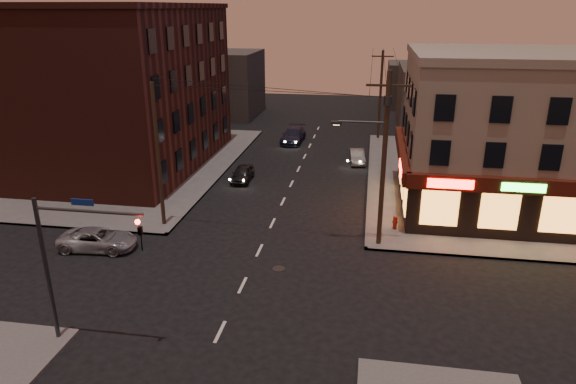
% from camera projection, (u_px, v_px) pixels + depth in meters
% --- Properties ---
extents(ground, '(120.00, 120.00, 0.00)m').
position_uv_depth(ground, '(242.00, 285.00, 25.95)').
color(ground, black).
rests_on(ground, ground).
extents(sidewalk_ne, '(24.00, 28.00, 0.15)m').
position_uv_depth(sidewalk_ne, '(520.00, 183.00, 40.82)').
color(sidewalk_ne, '#514F4C').
rests_on(sidewalk_ne, ground).
extents(sidewalk_nw, '(24.00, 28.00, 0.15)m').
position_uv_depth(sidewalk_nw, '(100.00, 162.00, 46.28)').
color(sidewalk_nw, '#514F4C').
rests_on(sidewalk_nw, ground).
extents(pizza_building, '(15.85, 12.85, 10.50)m').
position_uv_depth(pizza_building, '(522.00, 133.00, 34.17)').
color(pizza_building, gray).
rests_on(pizza_building, sidewalk_ne).
extents(brick_apartment, '(12.00, 20.00, 13.00)m').
position_uv_depth(brick_apartment, '(129.00, 89.00, 43.51)').
color(brick_apartment, '#441B16').
rests_on(brick_apartment, sidewalk_nw).
extents(bg_building_ne_a, '(10.00, 12.00, 7.00)m').
position_uv_depth(bg_building_ne_a, '(444.00, 98.00, 57.89)').
color(bg_building_ne_a, '#3F3D3A').
rests_on(bg_building_ne_a, ground).
extents(bg_building_nw, '(9.00, 10.00, 8.00)m').
position_uv_depth(bg_building_nw, '(223.00, 84.00, 65.52)').
color(bg_building_nw, '#3F3D3A').
rests_on(bg_building_nw, ground).
extents(bg_building_ne_b, '(8.00, 8.00, 6.00)m').
position_uv_depth(bg_building_ne_b, '(417.00, 85.00, 71.35)').
color(bg_building_ne_b, '#3F3D3A').
rests_on(bg_building_ne_b, ground).
extents(utility_pole_main, '(4.20, 0.44, 10.00)m').
position_uv_depth(utility_pole_main, '(382.00, 151.00, 28.35)').
color(utility_pole_main, '#382619').
rests_on(utility_pole_main, sidewalk_ne).
extents(utility_pole_far, '(0.26, 0.26, 9.00)m').
position_uv_depth(utility_pole_far, '(380.00, 95.00, 53.02)').
color(utility_pole_far, '#382619').
rests_on(utility_pole_far, sidewalk_ne).
extents(utility_pole_west, '(0.24, 0.24, 9.00)m').
position_uv_depth(utility_pole_west, '(158.00, 156.00, 31.42)').
color(utility_pole_west, '#382619').
rests_on(utility_pole_west, sidewalk_nw).
extents(traffic_signal, '(4.49, 0.32, 6.47)m').
position_uv_depth(traffic_signal, '(67.00, 253.00, 20.18)').
color(traffic_signal, '#333538').
rests_on(traffic_signal, ground).
extents(suv_cross, '(4.55, 2.35, 1.23)m').
position_uv_depth(suv_cross, '(98.00, 239.00, 29.63)').
color(suv_cross, gray).
rests_on(suv_cross, ground).
extents(sedan_near, '(1.52, 3.63, 1.23)m').
position_uv_depth(sedan_near, '(242.00, 174.00, 41.29)').
color(sedan_near, black).
rests_on(sedan_near, ground).
extents(sedan_mid, '(1.66, 3.71, 1.18)m').
position_uv_depth(sedan_mid, '(357.00, 156.00, 46.10)').
color(sedan_mid, '#61605B').
rests_on(sedan_mid, ground).
extents(sedan_far, '(2.25, 5.12, 1.46)m').
position_uv_depth(sedan_far, '(293.00, 135.00, 53.06)').
color(sedan_far, '#191B32').
rests_on(sedan_far, ground).
extents(fire_hydrant, '(0.38, 0.38, 0.86)m').
position_uv_depth(fire_hydrant, '(395.00, 222.00, 32.03)').
color(fire_hydrant, '#9C180E').
rests_on(fire_hydrant, sidewalk_ne).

